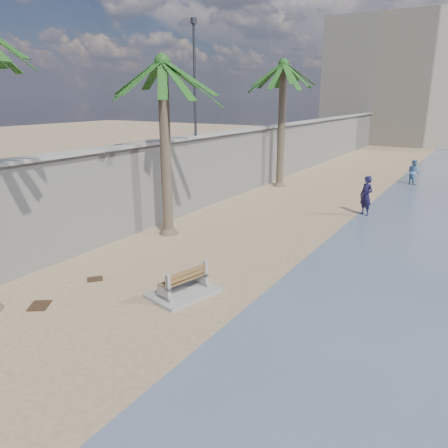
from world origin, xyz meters
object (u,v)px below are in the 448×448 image
at_px(person_a, 366,193).
at_px(person_b, 414,171).
at_px(bench_far, 183,283).
at_px(palm_back, 284,66).
at_px(palm_mid, 162,64).

height_order(person_a, person_b, person_a).
relative_size(bench_far, palm_back, 0.26).
relative_size(palm_mid, palm_back, 0.93).
bearing_deg(bench_far, person_b, 81.94).
bearing_deg(palm_mid, person_a, 48.99).
height_order(bench_far, palm_mid, palm_mid).
distance_m(bench_far, palm_back, 17.60).
bearing_deg(palm_back, person_a, -34.43).
distance_m(palm_back, person_a, 9.77).
xyz_separation_m(palm_back, person_b, (7.03, 4.86, -6.23)).
relative_size(palm_mid, person_b, 4.28).
bearing_deg(bench_far, palm_mid, 132.30).
bearing_deg(palm_mid, palm_back, 91.00).
bearing_deg(bench_far, person_a, 78.92).
relative_size(person_a, person_b, 1.22).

